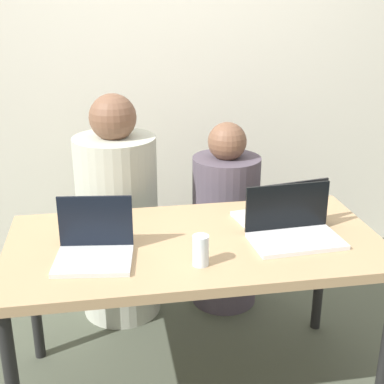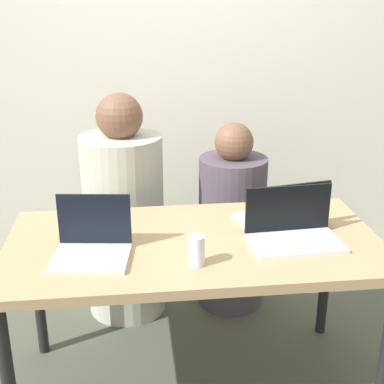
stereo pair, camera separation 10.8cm
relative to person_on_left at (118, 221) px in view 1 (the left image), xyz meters
name	(u,v)px [view 1 (the left image)]	position (x,y,z in m)	size (l,w,h in m)	color
back_wall	(156,61)	(0.29, 0.66, 0.75)	(4.50, 0.10, 2.56)	silver
desk	(195,255)	(0.29, -0.69, 0.12)	(1.52, 0.77, 0.73)	tan
person_on_left	(118,221)	(0.00, 0.00, 0.00)	(0.45, 0.45, 1.21)	#B4B8A7
person_on_right	(225,226)	(0.58, 0.00, -0.07)	(0.44, 0.44, 1.04)	#4D4450
laptop_front_left	(94,246)	(-0.11, -0.78, 0.24)	(0.31, 0.28, 0.22)	silver
laptop_back_right	(281,212)	(0.69, -0.57, 0.24)	(0.39, 0.27, 0.20)	silver
laptop_front_right	(293,229)	(0.68, -0.75, 0.24)	(0.37, 0.26, 0.21)	silver
water_glass_center	(201,252)	(0.27, -0.90, 0.24)	(0.06, 0.06, 0.12)	silver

